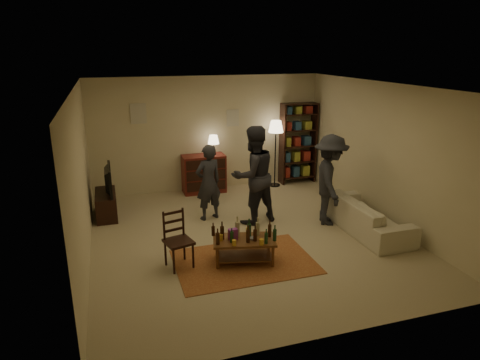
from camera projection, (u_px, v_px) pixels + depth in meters
name	position (u px, v px, depth m)	size (l,w,h in m)	color
floor	(248.00, 236.00, 7.85)	(6.00, 6.00, 0.00)	#C6B793
room_shell	(181.00, 116.00, 9.84)	(6.00, 6.00, 6.00)	beige
rug	(244.00, 261.00, 6.90)	(2.20, 1.50, 0.01)	brown
coffee_table	(244.00, 241.00, 6.79)	(1.08, 0.75, 0.74)	brown
dining_chair	(177.00, 237.00, 6.66)	(0.49, 0.49, 0.93)	black
tv_stand	(106.00, 198.00, 8.67)	(0.40, 1.00, 1.06)	black
dresser	(204.00, 173.00, 10.12)	(1.00, 0.50, 1.36)	maroon
bookshelf	(298.00, 142.00, 10.72)	(0.90, 0.34, 2.02)	black
floor_lamp	(276.00, 131.00, 10.30)	(0.36, 0.36, 1.64)	black
sofa	(366.00, 215.00, 8.02)	(2.08, 0.81, 0.61)	beige
person_left	(208.00, 183.00, 8.43)	(0.56, 0.37, 1.53)	#27282F
person_right	(253.00, 175.00, 8.22)	(0.93, 0.73, 1.92)	#232229
person_by_sofa	(330.00, 180.00, 8.20)	(1.14, 0.65, 1.76)	#24252B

